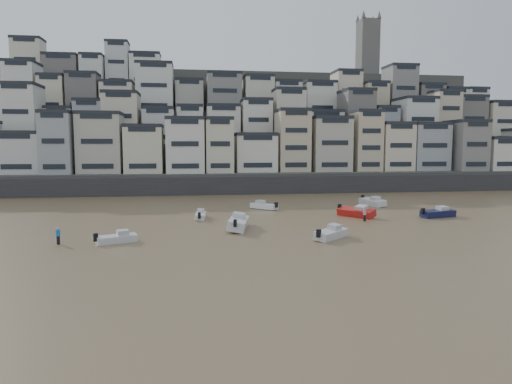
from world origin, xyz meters
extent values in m
plane|color=brown|center=(0.00, 0.00, 0.00)|extent=(400.00, 400.00, 0.00)
cube|color=#38383A|center=(10.00, 65.00, 1.75)|extent=(140.00, 3.00, 3.50)
cube|color=#4C4C47|center=(15.00, 72.00, 2.00)|extent=(140.00, 14.00, 4.00)
cube|color=#4C4C47|center=(15.00, 84.00, 5.00)|extent=(140.00, 14.00, 10.00)
cube|color=#4C4C47|center=(15.00, 96.00, 9.00)|extent=(140.00, 14.00, 18.00)
cube|color=#4C4C47|center=(15.00, 108.00, 13.00)|extent=(140.00, 16.00, 26.00)
cube|color=#4C4C47|center=(15.00, 122.00, 16.00)|extent=(140.00, 18.00, 32.00)
cube|color=#66635E|center=(55.00, 120.00, 41.00)|extent=(6.00, 6.00, 18.00)
camera|label=1|loc=(-2.47, -25.81, 9.85)|focal=32.00mm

